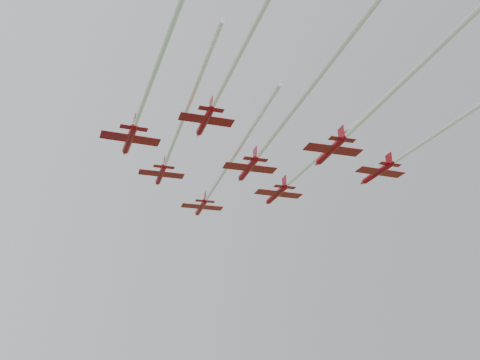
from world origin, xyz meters
TOP-DOWN VIEW (x-y plane):
  - jet_lead at (-1.71, 10.27)m, footprint 24.71×54.70m
  - jet_row2_left at (-17.12, 1.62)m, footprint 21.80×49.51m
  - jet_row2_right at (6.33, -5.26)m, footprint 20.72×50.03m
  - jet_row3_left at (-28.57, -10.16)m, footprint 21.81×57.60m
  - jet_row3_mid at (-11.43, -19.46)m, footprint 25.41×57.99m
  - jet_row3_right at (11.87, -30.95)m, footprint 24.42×63.75m
  - jet_row4_left at (-27.04, -30.27)m, footprint 24.28×58.68m
  - jet_row4_right at (-4.67, -32.55)m, footprint 26.39×59.99m

SIDE VIEW (x-z plane):
  - jet_row3_mid at x=-11.43m, z-range 49.26..51.98m
  - jet_row4_left at x=-27.04m, z-range 49.70..52.04m
  - jet_row4_right at x=-4.67m, z-range 49.93..52.76m
  - jet_row2_right at x=6.33m, z-range 51.19..54.07m
  - jet_row3_right at x=11.87m, z-range 51.36..54.10m
  - jet_lead at x=-1.71m, z-range 51.96..54.70m
  - jet_row2_left at x=-17.12m, z-range 52.41..54.98m
  - jet_row3_left at x=-28.57m, z-range 52.38..55.27m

